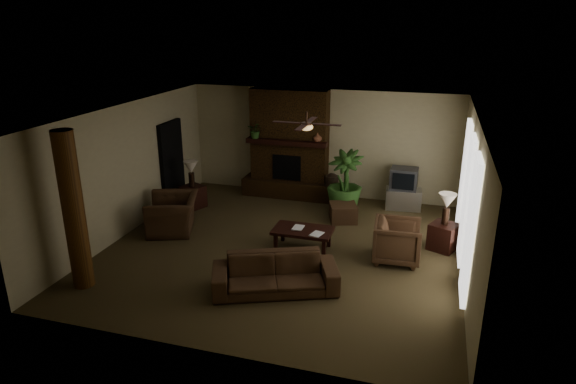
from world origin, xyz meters
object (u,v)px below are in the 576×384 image
(armchair_left, at_px, (173,208))
(tv_stand, at_px, (403,199))
(lamp_right, at_px, (447,203))
(armchair_right, at_px, (397,239))
(coffee_table, at_px, (303,232))
(lamp_left, at_px, (191,169))
(floor_plant, at_px, (344,195))
(log_column, at_px, (74,211))
(floor_vase, at_px, (332,186))
(sofa, at_px, (275,268))
(side_table_right, at_px, (443,237))
(side_table_left, at_px, (193,197))
(ottoman, at_px, (343,213))

(armchair_left, distance_m, tv_stand, 5.58)
(tv_stand, height_order, lamp_right, lamp_right)
(tv_stand, bearing_deg, armchair_right, -94.03)
(armchair_left, xyz_separation_m, coffee_table, (2.99, -0.10, -0.15))
(armchair_right, xyz_separation_m, coffee_table, (-1.89, -0.00, -0.08))
(armchair_left, height_order, tv_stand, armchair_left)
(lamp_left, bearing_deg, floor_plant, 12.56)
(log_column, distance_m, lamp_left, 4.05)
(floor_plant, bearing_deg, tv_stand, 23.82)
(armchair_left, xyz_separation_m, floor_vase, (3.00, 2.78, -0.09))
(sofa, bearing_deg, log_column, 171.22)
(floor_plant, height_order, side_table_right, floor_plant)
(lamp_right, bearing_deg, side_table_left, 173.04)
(armchair_right, bearing_deg, floor_plant, 28.60)
(lamp_left, bearing_deg, armchair_right, -16.40)
(armchair_right, bearing_deg, log_column, 112.20)
(side_table_left, bearing_deg, sofa, -45.54)
(ottoman, bearing_deg, coffee_table, -107.06)
(lamp_right, bearing_deg, floor_plant, 146.74)
(side_table_right, bearing_deg, sofa, -137.83)
(armchair_right, relative_size, side_table_right, 1.63)
(coffee_table, height_order, side_table_left, side_table_left)
(log_column, height_order, lamp_left, log_column)
(armchair_left, relative_size, ottoman, 2.00)
(side_table_left, bearing_deg, log_column, -91.49)
(ottoman, distance_m, lamp_right, 2.54)
(coffee_table, xyz_separation_m, lamp_right, (2.76, 0.80, 0.63))
(sofa, relative_size, lamp_right, 3.30)
(coffee_table, xyz_separation_m, side_table_left, (-3.24, 1.53, -0.10))
(armchair_left, relative_size, side_table_left, 2.18)
(log_column, height_order, ottoman, log_column)
(sofa, bearing_deg, ottoman, 58.68)
(armchair_left, relative_size, armchair_right, 1.34)
(side_table_left, distance_m, lamp_right, 6.08)
(tv_stand, xyz_separation_m, side_table_left, (-5.04, -1.40, 0.03))
(lamp_left, bearing_deg, ottoman, 3.04)
(tv_stand, bearing_deg, log_column, -139.05)
(lamp_right, bearing_deg, lamp_left, 173.23)
(sofa, relative_size, side_table_left, 3.90)
(tv_stand, relative_size, lamp_left, 1.31)
(coffee_table, distance_m, lamp_right, 2.94)
(floor_vase, height_order, lamp_right, lamp_right)
(coffee_table, height_order, floor_plant, floor_plant)
(ottoman, bearing_deg, armchair_right, -51.30)
(log_column, xyz_separation_m, sofa, (3.31, 0.79, -0.98))
(armchair_left, bearing_deg, armchair_right, 68.07)
(log_column, bearing_deg, floor_plant, 52.10)
(log_column, bearing_deg, armchair_left, 82.39)
(armchair_right, relative_size, floor_vase, 1.16)
(armchair_left, relative_size, lamp_right, 1.85)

